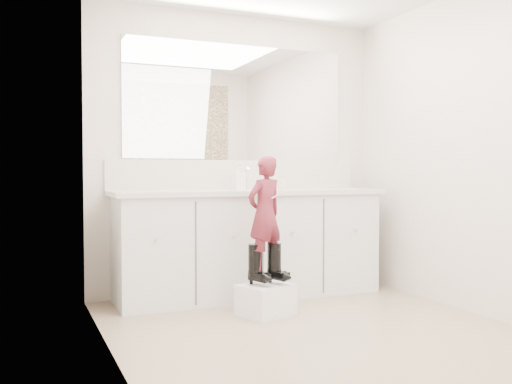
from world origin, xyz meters
name	(u,v)px	position (x,y,z in m)	size (l,w,h in m)	color
floor	(322,334)	(0.00, 0.00, 0.00)	(3.00, 3.00, 0.00)	#7E6953
wall_back	(237,153)	(0.00, 1.50, 1.20)	(2.60, 2.60, 0.00)	beige
wall_left	(114,142)	(-1.30, 0.00, 1.20)	(3.00, 3.00, 0.00)	beige
wall_right	(481,149)	(1.30, 0.00, 1.20)	(3.00, 3.00, 0.00)	beige
vanity_cabinet	(249,245)	(0.00, 1.23, 0.42)	(2.20, 0.55, 0.85)	silver
countertop	(250,192)	(0.00, 1.21, 0.87)	(2.28, 0.58, 0.04)	beige
backsplash	(238,175)	(0.00, 1.49, 1.02)	(2.28, 0.03, 0.25)	beige
mirror	(238,103)	(0.00, 1.49, 1.64)	(2.00, 0.02, 1.00)	white
faucet	(243,183)	(0.00, 1.38, 0.94)	(0.08, 0.08, 0.10)	silver
cup	(282,184)	(0.32, 1.27, 0.93)	(0.09, 0.09, 0.08)	beige
soap_bottle	(238,177)	(-0.13, 1.15, 0.99)	(0.09, 0.10, 0.21)	white
step_stool	(266,300)	(-0.14, 0.58, 0.11)	(0.35, 0.29, 0.23)	white
boot_left	(255,264)	(-0.21, 0.60, 0.37)	(0.11, 0.20, 0.29)	black
boot_right	(274,263)	(-0.06, 0.60, 0.37)	(0.11, 0.20, 0.29)	black
toddler	(265,213)	(-0.14, 0.60, 0.74)	(0.30, 0.20, 0.83)	#A7334E
toothbrush	(278,195)	(-0.07, 0.52, 0.88)	(0.01, 0.01, 0.14)	pink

